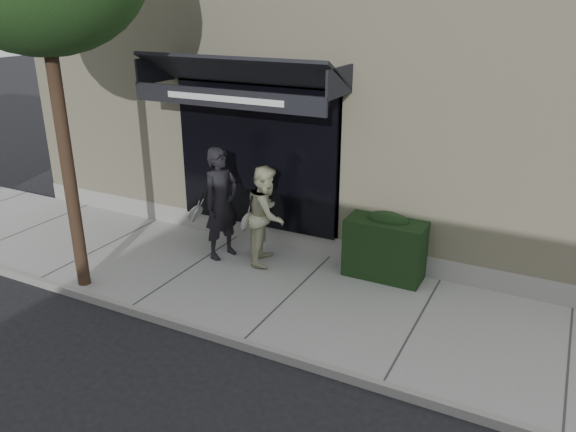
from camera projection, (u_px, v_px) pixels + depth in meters
The scene contains 7 objects.
ground at pixel (293, 299), 9.01m from camera, with size 80.00×80.00×0.00m, color black.
sidewalk at pixel (293, 295), 8.99m from camera, with size 20.00×3.00×0.12m, color gray.
curb at pixel (242, 344), 7.70m from camera, with size 20.00×0.10×0.14m, color gray.
building_facade at pixel (396, 86), 12.14m from camera, with size 14.30×8.04×5.64m.
hedge at pixel (386, 246), 9.34m from camera, with size 1.30×0.70×1.14m.
pedestrian_front at pixel (221, 204), 9.89m from camera, with size 0.84×0.89×2.02m.
pedestrian_back at pixel (266, 215), 9.75m from camera, with size 0.89×1.01×1.75m.
Camera 1 is at (3.55, -7.09, 4.49)m, focal length 35.00 mm.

